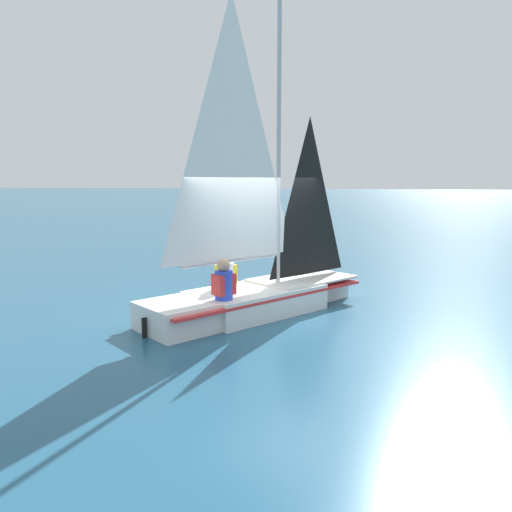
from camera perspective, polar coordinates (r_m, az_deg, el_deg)
ground_plane at (r=9.39m, az=-0.00°, el=-6.45°), size 260.00×260.00×0.00m
sailboat_main at (r=9.19m, az=-0.17°, el=-1.70°), size 4.36×3.71×5.66m
sailor_helm at (r=9.24m, az=-3.45°, el=-2.77°), size 0.43×0.42×1.16m
sailor_crew at (r=8.38m, az=-3.70°, el=-3.97°), size 0.43×0.42×1.16m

